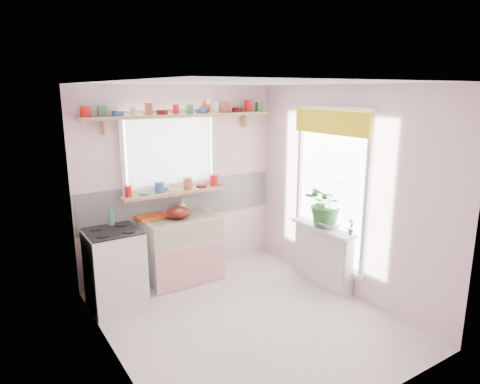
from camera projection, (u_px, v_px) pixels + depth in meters
room at (253, 176)px, 5.40m from camera, size 3.20×3.20×3.20m
sink_unit at (182, 248)px, 5.55m from camera, size 0.95×0.65×1.11m
cooker at (115, 269)px, 4.84m from camera, size 0.58×0.58×0.93m
radiator_ledge at (323, 255)px, 5.43m from camera, size 0.22×0.95×0.78m
windowsill at (174, 192)px, 5.54m from camera, size 1.40×0.22×0.04m
pine_shelf at (183, 115)px, 5.38m from camera, size 2.52×0.24×0.04m
shelf_crockery at (182, 109)px, 5.36m from camera, size 2.47×0.11×0.12m
sill_crockery at (173, 187)px, 5.51m from camera, size 1.35×0.11×0.12m
dish_tray at (151, 216)px, 5.44m from camera, size 0.42×0.33×0.04m
colander at (178, 212)px, 5.41m from camera, size 0.41×0.41×0.14m
jade_plant at (325, 202)px, 5.29m from camera, size 0.68×0.64×0.60m
fruit_bowl at (330, 224)px, 5.29m from camera, size 0.42×0.42×0.08m
herb_pot at (351, 226)px, 5.00m from camera, size 0.13×0.11×0.21m
soap_bottle_sink at (182, 206)px, 5.66m from camera, size 0.09×0.10×0.18m
sill_cup at (174, 186)px, 5.59m from camera, size 0.14×0.14×0.10m
sill_bowl at (160, 190)px, 5.49m from camera, size 0.22×0.22×0.05m
shelf_vase at (204, 106)px, 5.58m from camera, size 0.19×0.19×0.17m
cooker_bottle at (110, 215)px, 4.92m from camera, size 0.12×0.12×0.24m
fruit at (331, 219)px, 5.28m from camera, size 0.20×0.14×0.10m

